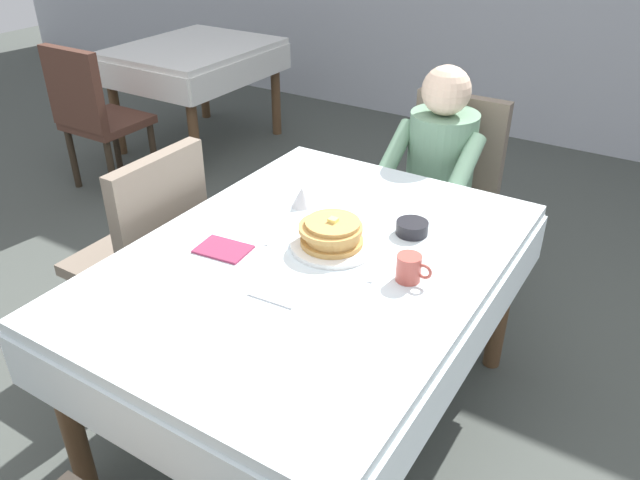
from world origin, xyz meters
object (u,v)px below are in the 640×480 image
(chair_left_side, at_px, (149,246))
(background_table_far, at_px, (195,62))
(bowl_butter, at_px, (412,228))
(knife_right_of_plate, at_px, (382,266))
(plate_breakfast, at_px, (333,245))
(spoon_near_edge, at_px, (270,300))
(breakfast_stack, at_px, (332,233))
(dining_table_main, at_px, (312,278))
(chair_diner, at_px, (447,183))
(diner_person, at_px, (437,168))
(background_chair_empty, at_px, (92,111))
(syrup_pitcher, at_px, (302,197))
(fork_left_of_plate, at_px, (282,234))
(cup_coffee, at_px, (409,268))

(chair_left_side, bearing_deg, background_table_far, 37.39)
(chair_left_side, height_order, background_table_far, chair_left_side)
(bowl_butter, distance_m, knife_right_of_plate, 0.24)
(plate_breakfast, bearing_deg, spoon_near_edge, -89.67)
(breakfast_stack, bearing_deg, dining_table_main, -111.41)
(chair_diner, height_order, diner_person, diner_person)
(dining_table_main, xyz_separation_m, background_chair_empty, (-2.25, 0.99, -0.12))
(syrup_pitcher, bearing_deg, knife_right_of_plate, -25.87)
(dining_table_main, bearing_deg, background_table_far, 139.29)
(fork_left_of_plate, xyz_separation_m, knife_right_of_plate, (0.38, 0.00, 0.00))
(chair_diner, xyz_separation_m, bowl_butter, (0.20, -0.87, 0.23))
(bowl_butter, bearing_deg, diner_person, 105.72)
(breakfast_stack, height_order, background_chair_empty, background_chair_empty)
(breakfast_stack, distance_m, knife_right_of_plate, 0.20)
(fork_left_of_plate, bearing_deg, spoon_near_edge, -148.87)
(diner_person, bearing_deg, syrup_pitcher, 72.86)
(dining_table_main, bearing_deg, chair_left_side, 180.00)
(diner_person, distance_m, breakfast_stack, 0.95)
(chair_diner, height_order, background_chair_empty, same)
(dining_table_main, xyz_separation_m, bowl_butter, (0.21, 0.30, 0.11))
(diner_person, height_order, spoon_near_edge, diner_person)
(plate_breakfast, bearing_deg, diner_person, 91.19)
(dining_table_main, distance_m, syrup_pitcher, 0.37)
(spoon_near_edge, relative_size, background_chair_empty, 0.16)
(syrup_pitcher, relative_size, fork_left_of_plate, 0.44)
(bowl_butter, bearing_deg, cup_coffee, -67.09)
(plate_breakfast, relative_size, spoon_near_edge, 1.87)
(dining_table_main, bearing_deg, cup_coffee, 6.23)
(chair_diner, height_order, syrup_pitcher, chair_diner)
(dining_table_main, height_order, background_table_far, same)
(chair_left_side, xyz_separation_m, knife_right_of_plate, (0.99, 0.06, 0.21))
(dining_table_main, height_order, diner_person, diner_person)
(syrup_pitcher, bearing_deg, background_table_far, 140.67)
(chair_left_side, relative_size, background_table_far, 0.83)
(cup_coffee, bearing_deg, background_table_far, 143.56)
(dining_table_main, distance_m, plate_breakfast, 0.13)
(chair_left_side, height_order, fork_left_of_plate, chair_left_side)
(background_table_far, bearing_deg, breakfast_stack, -39.24)
(chair_diner, bearing_deg, cup_coffee, 105.41)
(diner_person, relative_size, cup_coffee, 9.91)
(syrup_pitcher, bearing_deg, fork_left_of_plate, -74.62)
(chair_diner, xyz_separation_m, chair_left_side, (-0.78, -1.17, 0.00))
(fork_left_of_plate, height_order, background_chair_empty, background_chair_empty)
(cup_coffee, relative_size, syrup_pitcher, 1.41)
(dining_table_main, bearing_deg, background_chair_empty, 156.32)
(chair_left_side, bearing_deg, background_chair_empty, 56.30)
(knife_right_of_plate, xyz_separation_m, spoon_near_edge, (-0.19, -0.33, 0.00))
(chair_left_side, bearing_deg, dining_table_main, -90.00)
(cup_coffee, height_order, spoon_near_edge, cup_coffee)
(background_table_far, bearing_deg, fork_left_of_plate, -41.92)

